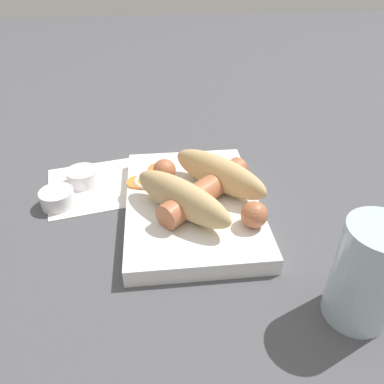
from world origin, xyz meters
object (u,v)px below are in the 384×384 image
at_px(food_tray, 192,205).
at_px(condiment_cup_far, 58,199).
at_px(sausage, 206,191).
at_px(condiment_cup_near, 83,178).
at_px(drink_glass, 367,274).
at_px(bread_roll, 201,185).

xyz_separation_m(food_tray, condiment_cup_far, (-0.04, -0.20, -0.00)).
relative_size(sausage, condiment_cup_near, 3.06).
distance_m(condiment_cup_far, drink_glass, 0.42).
bearing_deg(food_tray, condiment_cup_near, -118.42).
height_order(food_tray, bread_roll, bread_roll).
height_order(sausage, condiment_cup_near, sausage).
bearing_deg(sausage, condiment_cup_far, -101.81).
relative_size(condiment_cup_near, drink_glass, 0.42).
distance_m(condiment_cup_near, drink_glass, 0.43).
height_order(bread_roll, sausage, bread_roll).
bearing_deg(food_tray, sausage, 63.24).
xyz_separation_m(food_tray, sausage, (0.01, 0.02, 0.03)).
relative_size(sausage, drink_glass, 1.28).
height_order(food_tray, condiment_cup_far, same).
xyz_separation_m(bread_roll, sausage, (0.00, 0.01, -0.01)).
bearing_deg(sausage, food_tray, -116.76).
distance_m(sausage, condiment_cup_near, 0.21).
height_order(food_tray, condiment_cup_near, same).
bearing_deg(drink_glass, food_tray, -141.31).
bearing_deg(sausage, drink_glass, 36.59).
relative_size(sausage, condiment_cup_far, 3.06).
bearing_deg(drink_glass, bread_roll, -142.52).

